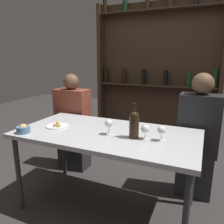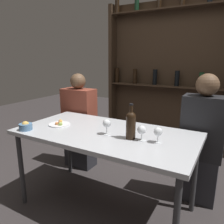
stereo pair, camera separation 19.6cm
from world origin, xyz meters
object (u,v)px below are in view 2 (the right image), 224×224
snack_bowl (26,126)px  food_plate_0 (59,124)px  wine_glass_1 (158,132)px  seated_person_left (80,124)px  wine_bottle (131,124)px  seated_person_right (201,143)px  wine_glass_2 (107,124)px  wine_glass_0 (142,130)px

snack_bowl → food_plate_0: bearing=58.3°
wine_glass_1 → snack_bowl: bearing=-165.5°
snack_bowl → seated_person_left: seated_person_left is taller
wine_bottle → wine_glass_1: size_ratio=2.34×
wine_bottle → food_plate_0: size_ratio=1.43×
snack_bowl → wine_glass_1: bearing=14.5°
wine_glass_1 → snack_bowl: (-1.12, -0.29, -0.05)m
wine_bottle → snack_bowl: size_ratio=2.51×
food_plate_0 → snack_bowl: snack_bowl is taller
snack_bowl → seated_person_right: seated_person_right is taller
wine_glass_1 → seated_person_right: 0.67m
seated_person_left → wine_glass_2: bearing=-38.4°
wine_bottle → wine_glass_0: wine_bottle is taller
wine_glass_1 → seated_person_right: size_ratio=0.10×
wine_bottle → wine_glass_2: size_ratio=2.15×
snack_bowl → seated_person_right: 1.62m
wine_glass_2 → snack_bowl: 0.74m
wine_glass_1 → wine_glass_2: 0.43m
food_plate_0 → seated_person_left: 0.68m
snack_bowl → seated_person_left: bearing=95.1°
snack_bowl → seated_person_right: size_ratio=0.09×
wine_bottle → seated_person_right: seated_person_right is taller
wine_glass_0 → food_plate_0: 0.84m
wine_glass_0 → seated_person_left: seated_person_left is taller
snack_bowl → seated_person_right: bearing=32.3°
food_plate_0 → snack_bowl: (-0.16, -0.26, 0.02)m
seated_person_left → wine_bottle: bearing=-31.4°
food_plate_0 → seated_person_right: size_ratio=0.16×
seated_person_left → snack_bowl: bearing=-84.9°
wine_glass_1 → food_plate_0: bearing=-178.1°
wine_bottle → snack_bowl: wine_bottle is taller
wine_bottle → seated_person_left: seated_person_left is taller
wine_glass_2 → food_plate_0: wine_glass_2 is taller
wine_glass_1 → seated_person_right: (0.25, 0.57, -0.24)m
wine_glass_0 → food_plate_0: (-0.83, -0.02, -0.07)m
seated_person_right → snack_bowl: bearing=-147.7°
wine_bottle → seated_person_right: (0.46, 0.60, -0.28)m
wine_bottle → wine_glass_2: (-0.22, -0.01, -0.03)m
wine_glass_2 → seated_person_left: 1.01m
wine_glass_0 → snack_bowl: size_ratio=1.07×
wine_glass_0 → seated_person_right: (0.37, 0.59, -0.24)m
wine_glass_2 → snack_bowl: size_ratio=1.17×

